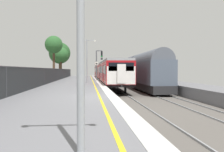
# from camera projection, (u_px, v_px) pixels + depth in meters

# --- Properties ---
(ground) EXTENTS (17.40, 110.00, 1.21)m
(ground) POSITION_uv_depth(u_px,v_px,m) (151.00, 107.00, 14.32)
(ground) COLOR slate
(commuter_train_at_platform) EXTENTS (2.83, 42.04, 3.81)m
(commuter_train_at_platform) POSITION_uv_depth(u_px,v_px,m) (106.00, 71.00, 43.75)
(commuter_train_at_platform) COLOR maroon
(commuter_train_at_platform) RESTS_ON ground
(freight_train_adjacent_track) EXTENTS (2.60, 25.15, 4.62)m
(freight_train_adjacent_track) POSITION_uv_depth(u_px,v_px,m) (138.00, 70.00, 35.20)
(freight_train_adjacent_track) COLOR #232326
(freight_train_adjacent_track) RESTS_ON ground
(signal_gantry) EXTENTS (1.10, 0.24, 4.67)m
(signal_gantry) POSITION_uv_depth(u_px,v_px,m) (98.00, 61.00, 39.78)
(signal_gantry) COLOR #47474C
(signal_gantry) RESTS_ON ground
(speed_limit_sign) EXTENTS (0.59, 0.08, 2.76)m
(speed_limit_sign) POSITION_uv_depth(u_px,v_px,m) (97.00, 68.00, 36.33)
(speed_limit_sign) COLOR #59595B
(speed_limit_sign) RESTS_ON ground
(platform_lamp_mid) EXTENTS (2.00, 0.20, 5.06)m
(platform_lamp_mid) POSITION_uv_depth(u_px,v_px,m) (87.00, 57.00, 28.45)
(platform_lamp_mid) COLOR #93999E
(platform_lamp_mid) RESTS_ON ground
(platform_back_fence) EXTENTS (0.07, 99.00, 1.73)m
(platform_back_fence) POSITION_uv_depth(u_px,v_px,m) (6.00, 81.00, 13.50)
(platform_back_fence) COLOR #282B2D
(platform_back_fence) RESTS_ON ground
(background_tree_left) EXTENTS (4.48, 4.48, 7.32)m
(background_tree_left) POSITION_uv_depth(u_px,v_px,m) (60.00, 54.00, 51.83)
(background_tree_left) COLOR #473323
(background_tree_left) RESTS_ON ground
(background_tree_centre) EXTENTS (2.97, 2.97, 7.30)m
(background_tree_centre) POSITION_uv_depth(u_px,v_px,m) (53.00, 46.00, 41.69)
(background_tree_centre) COLOR #473323
(background_tree_centre) RESTS_ON ground
(background_tree_right) EXTENTS (2.86, 2.86, 5.89)m
(background_tree_right) POSITION_uv_depth(u_px,v_px,m) (61.00, 55.00, 47.09)
(background_tree_right) COLOR #473323
(background_tree_right) RESTS_ON ground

